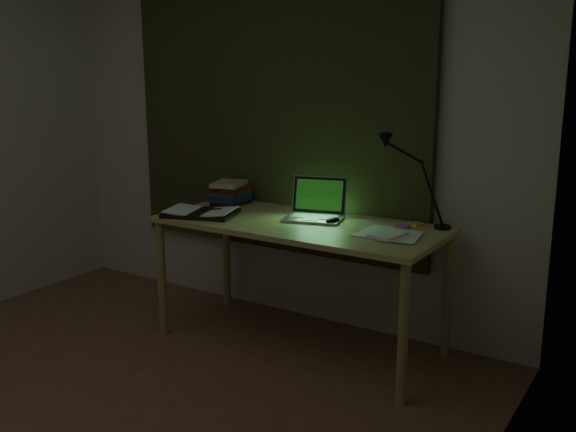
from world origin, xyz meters
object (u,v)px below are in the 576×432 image
object	(u,v)px
book_stack	(230,193)
desk_lamp	(445,184)
laptop	(314,200)
desk	(299,285)
open_textbook	(201,212)
loose_papers	(381,233)

from	to	relation	value
book_stack	desk_lamp	distance (m)	1.41
laptop	book_stack	size ratio (longest dim) A/B	1.57
laptop	book_stack	distance (m)	0.69
laptop	book_stack	bearing A→B (deg)	156.64
desk	open_textbook	distance (m)	0.74
desk	open_textbook	bearing A→B (deg)	-164.40
loose_papers	desk_lamp	size ratio (longest dim) A/B	0.68
desk	open_textbook	xyz separation A→B (m)	(-0.60, -0.17, 0.40)
loose_papers	desk_lamp	xyz separation A→B (m)	(0.23, 0.31, 0.24)
laptop	desk_lamp	world-z (taller)	desk_lamp
open_textbook	desk_lamp	world-z (taller)	desk_lamp
open_textbook	laptop	bearing A→B (deg)	3.84
open_textbook	loose_papers	distance (m)	1.13
book_stack	desk_lamp	xyz separation A→B (m)	(1.40, 0.11, 0.17)
desk_lamp	open_textbook	bearing A→B (deg)	-161.27
laptop	loose_papers	size ratio (longest dim) A/B	1.10
loose_papers	desk_lamp	bearing A→B (deg)	52.90
desk	desk_lamp	world-z (taller)	desk_lamp
desk	book_stack	world-z (taller)	book_stack
desk	book_stack	xyz separation A→B (m)	(-0.64, 0.18, 0.46)
book_stack	loose_papers	bearing A→B (deg)	-9.56
book_stack	loose_papers	world-z (taller)	book_stack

